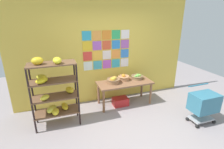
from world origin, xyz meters
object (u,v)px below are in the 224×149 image
fruit_basket_left (137,77)px  produce_crate_under_table (120,101)px  display_table (125,85)px  fruit_basket_back_left (113,80)px  banana_shelf_unit (54,89)px  shopping_cart (204,103)px  fruit_basket_back_right (124,77)px

fruit_basket_left → produce_crate_under_table: fruit_basket_left is taller
display_table → fruit_basket_back_left: (-0.31, 0.03, 0.17)m
banana_shelf_unit → display_table: banana_shelf_unit is taller
fruit_basket_left → shopping_cart: bearing=-58.9°
banana_shelf_unit → fruit_basket_back_right: bearing=15.6°
shopping_cart → fruit_basket_back_right: bearing=129.1°
banana_shelf_unit → display_table: bearing=11.3°
banana_shelf_unit → shopping_cart: (3.07, -1.01, -0.37)m
fruit_basket_left → shopping_cart: size_ratio=0.39×
produce_crate_under_table → shopping_cart: bearing=-42.7°
produce_crate_under_table → fruit_basket_back_right: bearing=49.1°
display_table → shopping_cart: size_ratio=1.72×
fruit_basket_left → shopping_cart: (0.88, -1.46, -0.22)m
produce_crate_under_table → banana_shelf_unit: bearing=-169.2°
produce_crate_under_table → fruit_basket_back_left: bearing=158.2°
banana_shelf_unit → fruit_basket_left: 2.24m
banana_shelf_unit → fruit_basket_left: (2.19, 0.45, -0.15)m
display_table → shopping_cart: 1.88m
display_table → fruit_basket_back_left: size_ratio=4.22×
display_table → produce_crate_under_table: size_ratio=3.60×
banana_shelf_unit → fruit_basket_back_right: (1.80, 0.50, -0.14)m
produce_crate_under_table → shopping_cart: 1.98m
fruit_basket_back_left → shopping_cart: (1.60, -1.39, -0.24)m
fruit_basket_back_left → shopping_cart: shopping_cart is taller
fruit_basket_back_left → shopping_cart: size_ratio=0.41×
display_table → fruit_basket_back_left: 0.35m
shopping_cart → fruit_basket_left: bearing=120.3°
display_table → fruit_basket_left: size_ratio=4.40×
display_table → produce_crate_under_table: bearing=-162.7°
display_table → fruit_basket_left: (0.41, 0.10, 0.15)m
fruit_basket_left → fruit_basket_back_right: 0.39m
fruit_basket_back_right → shopping_cart: shopping_cart is taller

